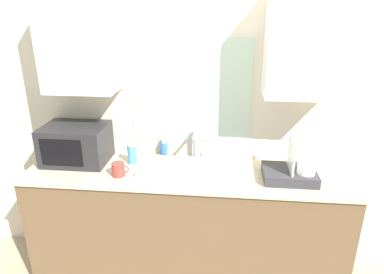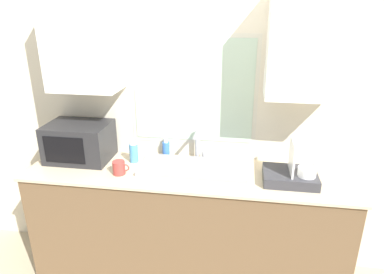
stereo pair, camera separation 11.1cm
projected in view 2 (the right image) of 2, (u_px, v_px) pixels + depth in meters
countertop at (187, 225)px, 2.65m from camera, size 2.35×0.60×0.93m
wall_back at (193, 99)px, 2.58m from camera, size 6.00×0.38×2.60m
sink_basin at (193, 168)px, 2.50m from camera, size 0.78×0.34×0.03m
faucet at (197, 143)px, 2.63m from camera, size 0.08×0.16×0.24m
microwave at (79, 142)px, 2.64m from camera, size 0.47×0.35×0.29m
dish_rack at (292, 175)px, 2.32m from camera, size 0.36×0.28×0.29m
spray_bottle at (134, 150)px, 2.60m from camera, size 0.07×0.07×0.20m
soap_bottle at (166, 148)px, 2.72m from camera, size 0.06×0.06×0.15m
mug_near_sink at (119, 168)px, 2.43m from camera, size 0.12×0.09×0.10m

